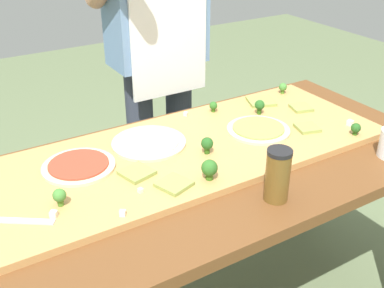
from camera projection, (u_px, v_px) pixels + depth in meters
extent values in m
cube|color=brown|center=(296.00, 161.00, 2.36)|extent=(0.07, 0.07, 0.72)
cube|color=brown|center=(197.00, 170.00, 1.56)|extent=(1.72, 0.81, 0.04)
cube|color=tan|center=(175.00, 155.00, 1.59)|extent=(1.50, 0.54, 0.02)
cube|color=#B7BABF|center=(15.00, 221.00, 1.25)|extent=(0.19, 0.14, 0.00)
cylinder|color=beige|center=(258.00, 130.00, 1.71)|extent=(0.23, 0.23, 0.01)
cylinder|color=#899E4C|center=(258.00, 128.00, 1.71)|extent=(0.19, 0.19, 0.01)
cylinder|color=beige|center=(79.00, 166.00, 1.49)|extent=(0.23, 0.23, 0.01)
cylinder|color=#BC3D28|center=(78.00, 164.00, 1.48)|extent=(0.19, 0.19, 0.01)
cylinder|color=beige|center=(149.00, 143.00, 1.62)|extent=(0.25, 0.25, 0.01)
cylinder|color=silver|center=(149.00, 141.00, 1.62)|extent=(0.21, 0.21, 0.01)
cube|color=#899E4C|center=(137.00, 173.00, 1.45)|extent=(0.11, 0.11, 0.01)
cube|color=#899E4C|center=(261.00, 101.00, 1.94)|extent=(0.13, 0.13, 0.01)
cube|color=#899E4C|center=(307.00, 128.00, 1.73)|extent=(0.10, 0.10, 0.01)
cube|color=#899E4C|center=(174.00, 184.00, 1.39)|extent=(0.11, 0.11, 0.01)
cube|color=#899E4C|center=(301.00, 108.00, 1.88)|extent=(0.09, 0.09, 0.01)
cylinder|color=#366618|center=(209.00, 176.00, 1.42)|extent=(0.02, 0.02, 0.02)
sphere|color=#2D6623|center=(209.00, 168.00, 1.41)|extent=(0.05, 0.05, 0.05)
cylinder|color=#487A23|center=(282.00, 92.00, 2.03)|extent=(0.02, 0.02, 0.02)
sphere|color=#427F33|center=(283.00, 87.00, 2.02)|extent=(0.03, 0.03, 0.03)
cylinder|color=#2C5915|center=(355.00, 133.00, 1.69)|extent=(0.02, 0.02, 0.01)
sphere|color=#23561E|center=(356.00, 128.00, 1.68)|extent=(0.03, 0.03, 0.03)
cylinder|color=#2C5915|center=(207.00, 150.00, 1.57)|extent=(0.02, 0.02, 0.02)
sphere|color=#23561E|center=(207.00, 143.00, 1.55)|extent=(0.04, 0.04, 0.04)
cylinder|color=#487A23|center=(60.00, 202.00, 1.31)|extent=(0.02, 0.02, 0.02)
sphere|color=#427F33|center=(59.00, 195.00, 1.30)|extent=(0.04, 0.04, 0.04)
cylinder|color=#366618|center=(213.00, 110.00, 1.86)|extent=(0.01, 0.01, 0.02)
sphere|color=#2D6623|center=(213.00, 106.00, 1.85)|extent=(0.03, 0.03, 0.03)
cylinder|color=#2C5915|center=(259.00, 111.00, 1.84)|extent=(0.02, 0.02, 0.02)
sphere|color=#23561E|center=(260.00, 105.00, 1.83)|extent=(0.04, 0.04, 0.04)
cube|color=white|center=(123.00, 213.00, 1.27)|extent=(0.02, 0.02, 0.02)
cube|color=silver|center=(186.00, 114.00, 1.83)|extent=(0.02, 0.02, 0.01)
cube|color=white|center=(350.00, 123.00, 1.75)|extent=(0.02, 0.02, 0.02)
cube|color=silver|center=(140.00, 190.00, 1.36)|extent=(0.02, 0.02, 0.01)
cube|color=silver|center=(54.00, 214.00, 1.26)|extent=(0.03, 0.03, 0.02)
cylinder|color=brown|center=(277.00, 177.00, 1.34)|extent=(0.07, 0.07, 0.15)
cylinder|color=black|center=(280.00, 152.00, 1.31)|extent=(0.07, 0.07, 0.01)
cylinder|color=#333847|center=(142.00, 159.00, 2.21)|extent=(0.12, 0.12, 0.90)
cylinder|color=#333847|center=(179.00, 148.00, 2.30)|extent=(0.12, 0.12, 0.90)
cube|color=white|center=(169.00, 23.00, 1.87)|extent=(0.34, 0.01, 0.60)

